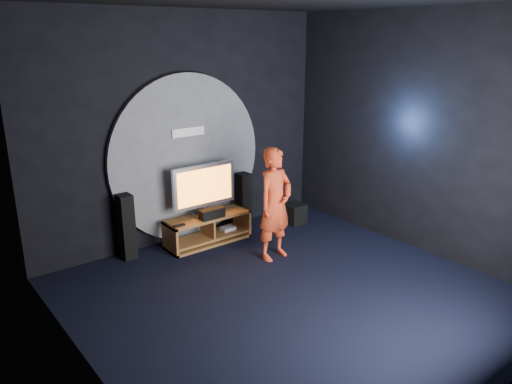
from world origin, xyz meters
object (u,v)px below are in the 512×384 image
Objects in this scene: player at (275,204)px; tower_speaker_left at (127,227)px; tower_speaker_right at (244,202)px; media_console at (208,231)px; tv at (204,187)px; subwoofer at (295,214)px.

tower_speaker_left is at bearing 136.11° from player.
media_console is at bearing -171.87° from tower_speaker_right.
tower_speaker_left is 2.16m from player.
media_console is 0.70m from tv.
player is at bearing -104.21° from tower_speaker_right.
player is at bearing -36.87° from tower_speaker_left.
tv is at bearing 170.66° from subwoofer.
tower_speaker_left is at bearing 171.35° from subwoofer.
tower_speaker_left and tower_speaker_right have the same top height.
subwoofer is at bearing 28.97° from player.
player is at bearing -66.48° from tv.
media_console is 1.40× the size of tower_speaker_left.
tower_speaker_right is (0.78, 0.04, -0.40)m from tv.
tv is 1.22m from player.
player is at bearing -144.01° from subwoofer.
media_console is 1.31m from player.
subwoofer is (2.88, -0.44, -0.31)m from tower_speaker_left.
tv is at bearing -176.83° from tower_speaker_right.
tv reaches higher than subwoofer.
subwoofer is at bearing -7.08° from media_console.
tower_speaker_left is at bearing 176.49° from tower_speaker_right.
tv is 3.12× the size of subwoofer.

